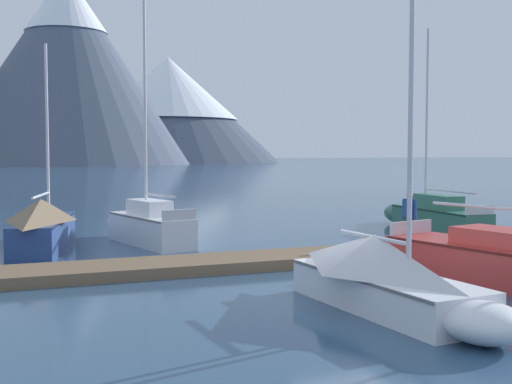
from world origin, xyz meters
name	(u,v)px	position (x,y,z in m)	size (l,w,h in m)	color
ground_plane	(358,291)	(0.00, 0.00, 0.00)	(700.00, 700.00, 0.00)	#2D4C6B
mountain_shoulder_ridge	(67,66)	(15.58, 173.09, 27.35)	(68.06, 68.06, 53.50)	#4C566B
mountain_east_summit	(168,106)	(52.00, 199.47, 19.25)	(76.20, 76.20, 35.79)	#424C60
dock	(283,259)	(0.00, 4.00, 0.15)	(22.40, 2.97, 0.30)	brown
sailboat_second_berth	(45,224)	(-6.10, 9.78, 0.84)	(3.00, 6.79, 6.99)	navy
sailboat_mid_dock_port	(145,225)	(-2.66, 9.89, 0.67)	(2.26, 5.58, 8.97)	silver
sailboat_mid_dock_starboard	(390,276)	(-0.47, -1.91, 0.73)	(2.04, 5.90, 8.53)	white
sailboat_end_of_dock	(430,215)	(9.37, 8.98, 0.61)	(1.83, 6.85, 8.48)	#336B56
person_on_dock	(409,214)	(4.71, 4.29, 1.26)	(0.29, 0.58, 1.69)	#384256
mooring_buoy_inner_mooring	(383,262)	(1.91, 1.73, 0.27)	(0.54, 0.54, 0.62)	yellow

